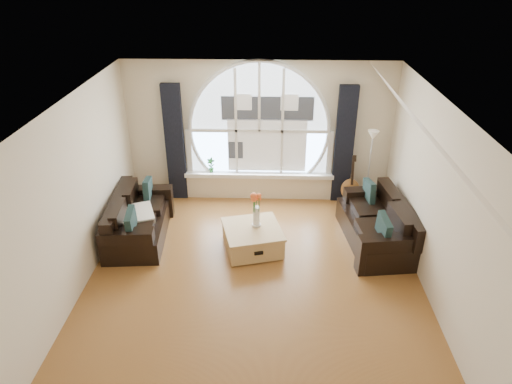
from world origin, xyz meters
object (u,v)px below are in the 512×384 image
Objects in this scene: sofa_right at (377,222)px; vase_flowers at (256,205)px; floor_lamp at (369,172)px; potted_plant at (211,165)px; sofa_left at (139,217)px; coffee_chest at (253,238)px; guitar at (351,179)px.

vase_flowers reaches higher than sofa_right.
sofa_right is 1.12× the size of floor_lamp.
floor_lamp reaches higher than potted_plant.
floor_lamp is (0.01, 1.09, 0.40)m from sofa_right.
sofa_right reaches higher than sofa_left.
coffee_chest is 0.58m from vase_flowers.
guitar is (-0.25, 0.27, -0.27)m from floor_lamp.
potted_plant is at bearing 49.84° from sofa_left.
sofa_right is at bearing 5.17° from vase_flowers.
potted_plant is (-2.96, 0.43, -0.10)m from floor_lamp.
sofa_right is at bearing -90.74° from floor_lamp.
potted_plant is (-0.94, 1.70, -0.09)m from vase_flowers.
vase_flowers reaches higher than coffee_chest.
guitar is at bearing 41.10° from vase_flowers.
floor_lamp is at bearing -8.22° from potted_plant.
sofa_left is at bearing 156.34° from coffee_chest.
sofa_right is 2.09m from coffee_chest.
potted_plant reaches higher than sofa_right.
sofa_left is 1.61× the size of guitar.
potted_plant reaches higher than sofa_left.
sofa_right is 2.57× the size of vase_flowers.
guitar reaches higher than potted_plant.
vase_flowers is (0.06, 0.09, 0.57)m from coffee_chest.
potted_plant is (1.07, 1.49, 0.30)m from sofa_left.
sofa_left reaches higher than coffee_chest.
floor_lamp reaches higher than coffee_chest.
vase_flowers reaches higher than potted_plant.
sofa_left is 4.01m from sofa_right.
sofa_right is 2.05m from vase_flowers.
sofa_left is 2.05m from vase_flowers.
floor_lamp reaches higher than guitar.
potted_plant is (-2.94, 1.52, 0.30)m from sofa_right.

